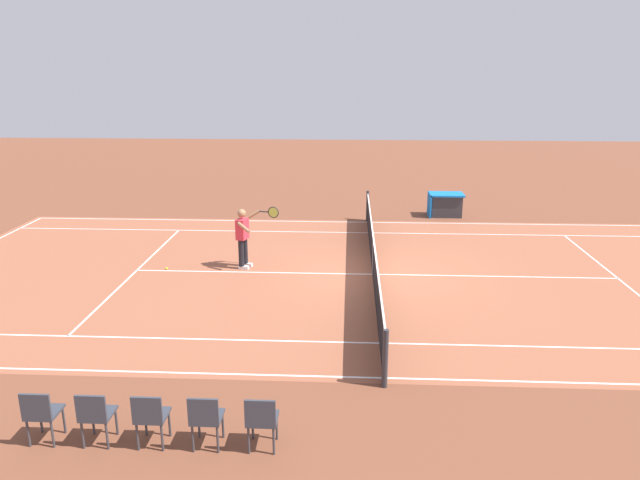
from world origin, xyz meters
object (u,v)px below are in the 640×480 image
object	(u,v)px
tennis_ball	(167,268)
spectator_chair_1	(206,417)
tennis_net	(373,257)
spectator_chair_4	(41,412)
spectator_chair_0	(262,418)
equipment_cart_tarped	(445,204)
tennis_player_near	(244,235)
spectator_chair_2	(150,415)
spectator_chair_3	(95,414)

from	to	relation	value
tennis_ball	spectator_chair_1	xyz separation A→B (m)	(-2.95, 7.76, 0.49)
tennis_net	spectator_chair_4	size ratio (longest dim) A/B	13.30
spectator_chair_1	spectator_chair_4	xyz separation A→B (m)	(2.42, 0.00, 0.00)
spectator_chair_0	equipment_cart_tarped	world-z (taller)	spectator_chair_0
tennis_player_near	spectator_chair_1	distance (m)	8.11
tennis_net	tennis_player_near	xyz separation A→B (m)	(3.51, -0.40, 0.44)
spectator_chair_2	equipment_cart_tarped	world-z (taller)	spectator_chair_2
tennis_net	tennis_player_near	size ratio (longest dim) A/B	6.89
tennis_net	equipment_cart_tarped	world-z (taller)	tennis_net
spectator_chair_2	spectator_chair_4	world-z (taller)	same
spectator_chair_0	tennis_net	bearing A→B (deg)	-103.64
spectator_chair_0	spectator_chair_1	world-z (taller)	same
tennis_ball	tennis_player_near	bearing A→B (deg)	-172.13
tennis_ball	equipment_cart_tarped	xyz separation A→B (m)	(-8.48, -6.47, 0.40)
tennis_player_near	spectator_chair_0	xyz separation A→B (m)	(-1.65, 8.05, -0.41)
tennis_player_near	spectator_chair_0	size ratio (longest dim) A/B	1.93
spectator_chair_0	spectator_chair_2	bearing A→B (deg)	0.00
spectator_chair_2	tennis_net	bearing A→B (deg)	-114.39
tennis_player_near	spectator_chair_3	bearing A→B (deg)	84.53
tennis_player_near	spectator_chair_1	size ratio (longest dim) A/B	1.93
tennis_net	spectator_chair_0	xyz separation A→B (m)	(1.86, 7.66, 0.03)
spectator_chair_1	equipment_cart_tarped	xyz separation A→B (m)	(-5.53, -14.23, -0.08)
tennis_player_near	spectator_chair_0	world-z (taller)	tennis_player_near
tennis_player_near	spectator_chair_0	distance (m)	8.23
tennis_ball	spectator_chair_1	bearing A→B (deg)	110.79
spectator_chair_3	equipment_cart_tarped	size ratio (longest dim) A/B	0.70
spectator_chair_4	equipment_cart_tarped	distance (m)	16.30
tennis_player_near	tennis_ball	distance (m)	2.31
tennis_net	spectator_chair_3	size ratio (longest dim) A/B	13.30
tennis_net	spectator_chair_2	size ratio (longest dim) A/B	13.30
tennis_net	spectator_chair_1	distance (m)	8.11
spectator_chair_1	equipment_cart_tarped	bearing A→B (deg)	-111.23
spectator_chair_1	spectator_chair_4	size ratio (longest dim) A/B	1.00
tennis_net	spectator_chair_3	world-z (taller)	tennis_net
equipment_cart_tarped	tennis_player_near	bearing A→B (deg)	44.13
spectator_chair_4	equipment_cart_tarped	size ratio (longest dim) A/B	0.70
tennis_ball	spectator_chair_2	distance (m)	8.07
tennis_net	spectator_chair_3	bearing A→B (deg)	60.81
tennis_player_near	spectator_chair_1	xyz separation A→B (m)	(-0.84, 8.05, -0.41)
tennis_ball	tennis_net	bearing A→B (deg)	178.91
spectator_chair_0	spectator_chair_1	xyz separation A→B (m)	(0.81, 0.00, 0.00)
tennis_player_near	tennis_ball	size ratio (longest dim) A/B	25.71
tennis_net	spectator_chair_2	bearing A→B (deg)	65.61
spectator_chair_0	spectator_chair_1	size ratio (longest dim) A/B	1.00
spectator_chair_0	spectator_chair_4	bearing A→B (deg)	0.00
tennis_net	spectator_chair_3	distance (m)	8.77
tennis_net	spectator_chair_0	size ratio (longest dim) A/B	13.30
spectator_chair_3	spectator_chair_4	size ratio (longest dim) A/B	1.00
spectator_chair_0	spectator_chair_1	distance (m)	0.81
tennis_player_near	spectator_chair_3	size ratio (longest dim) A/B	1.93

